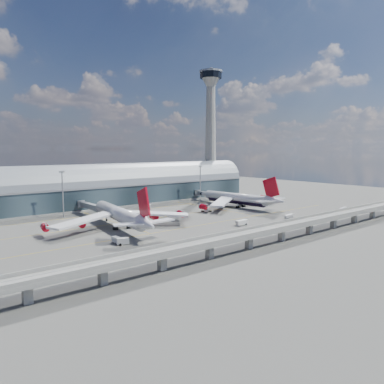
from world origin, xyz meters
TOP-DOWN VIEW (x-y plane):
  - ground at (0.00, 0.00)m, footprint 500.00×500.00m
  - taxi_lines at (0.00, 22.11)m, footprint 200.00×80.12m
  - terminal at (0.00, 77.99)m, footprint 200.00×30.00m
  - control_tower at (85.00, 83.00)m, footprint 19.00×19.00m
  - guideway at (-0.00, -55.00)m, footprint 220.00×8.50m
  - floodlight_mast_left at (-50.00, 55.00)m, footprint 3.00×0.70m
  - floodlight_mast_right at (50.00, 55.00)m, footprint 3.00×0.70m
  - airliner_left at (-39.88, 8.03)m, footprint 70.76×74.45m
  - airliner_right at (51.10, 18.65)m, footprint 64.96×67.92m
  - jet_bridge_left at (-36.00, 53.12)m, footprint 4.40×28.00m
  - jet_bridge_right at (54.43, 51.18)m, footprint 4.40×32.00m
  - service_truck_0 at (-54.79, -16.15)m, footprint 2.35×6.08m
  - service_truck_1 at (-54.14, -19.40)m, footprint 5.16×3.71m
  - service_truck_2 at (10.12, -23.02)m, footprint 7.13×2.46m
  - service_truck_3 at (22.77, 17.56)m, footprint 5.76×5.85m
  - service_truck_4 at (55.89, 20.03)m, footprint 2.49×4.62m
  - service_truck_5 at (0.03, 49.03)m, footprint 6.42×4.79m
  - cargo_train_0 at (20.66, -40.60)m, footprint 6.77×3.53m
  - cargo_train_1 at (45.14, -25.68)m, footprint 7.70×2.45m
  - cargo_train_2 at (92.44, -31.08)m, footprint 9.23×2.85m

SIDE VIEW (x-z plane):
  - ground at x=0.00m, z-range 0.00..0.00m
  - taxi_lines at x=0.00m, z-range 0.00..0.01m
  - cargo_train_0 at x=20.66m, z-range 0.03..1.53m
  - cargo_train_2 at x=92.44m, z-range 0.03..1.55m
  - cargo_train_1 at x=45.14m, z-range 0.04..1.73m
  - service_truck_0 at x=-54.79m, z-range 0.04..2.53m
  - service_truck_4 at x=55.89m, z-range 0.01..2.62m
  - service_truck_2 at x=10.12m, z-range 0.05..2.60m
  - service_truck_1 at x=-54.14m, z-range 0.01..2.74m
  - service_truck_3 at x=22.77m, z-range 0.03..2.90m
  - service_truck_5 at x=0.03m, z-range 0.03..2.95m
  - jet_bridge_left at x=-36.00m, z-range 1.55..8.80m
  - jet_bridge_right at x=54.43m, z-range 1.56..8.81m
  - guideway at x=0.00m, z-range 1.69..8.89m
  - airliner_right at x=51.10m, z-range -5.18..16.35m
  - airliner_left at x=-39.88m, z-range -4.87..17.85m
  - terminal at x=0.00m, z-range -2.66..25.34m
  - floodlight_mast_left at x=-50.00m, z-range 0.78..26.48m
  - floodlight_mast_right at x=50.00m, z-range 0.78..26.48m
  - control_tower at x=85.00m, z-range 0.14..103.14m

